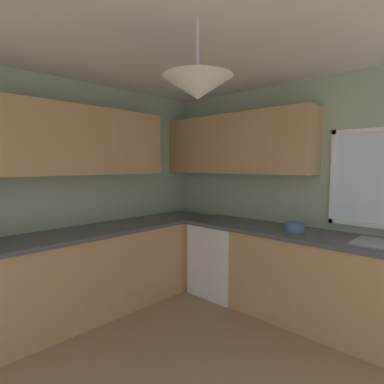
{
  "coord_description": "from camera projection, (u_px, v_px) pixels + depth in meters",
  "views": [
    {
      "loc": [
        1.35,
        -1.46,
        1.56
      ],
      "look_at": [
        -0.71,
        0.69,
        1.3
      ],
      "focal_mm": 29.42,
      "sensor_mm": 36.0,
      "label": 1
    }
  ],
  "objects": [
    {
      "name": "room_shell",
      "position": [
        176.0,
        140.0,
        2.92
      ],
      "size": [
        3.96,
        3.77,
        2.51
      ],
      "color": "#9EAD8E",
      "rests_on": "ground_plane"
    },
    {
      "name": "counter_run_left",
      "position": [
        80.0,
        275.0,
        3.19
      ],
      "size": [
        0.65,
        3.38,
        0.89
      ],
      "color": "tan",
      "rests_on": "ground_plane"
    },
    {
      "name": "counter_run_back",
      "position": [
        320.0,
        280.0,
        3.03
      ],
      "size": [
        3.05,
        0.65,
        0.89
      ],
      "color": "tan",
      "rests_on": "ground_plane"
    },
    {
      "name": "dishwasher",
      "position": [
        222.0,
        259.0,
        3.81
      ],
      "size": [
        0.6,
        0.6,
        0.84
      ],
      "primitive_type": "cube",
      "color": "white",
      "rests_on": "ground_plane"
    },
    {
      "name": "bowl",
      "position": [
        294.0,
        227.0,
        3.17
      ],
      "size": [
        0.2,
        0.2,
        0.09
      ],
      "primitive_type": "cylinder",
      "color": "#4C7099",
      "rests_on": "counter_run_back"
    }
  ]
}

